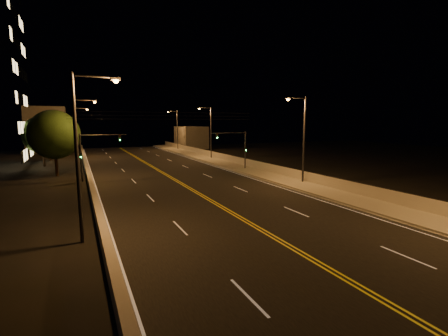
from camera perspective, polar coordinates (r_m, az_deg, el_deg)
name	(u,v)px	position (r m, az deg, el deg)	size (l,w,h in m)	color
ground	(365,290)	(14.99, 23.52, -19.14)	(160.00, 160.00, 0.00)	black
road	(196,192)	(31.20, -4.89, -4.27)	(18.00, 120.00, 0.02)	black
sidewalk	(290,182)	(36.17, 11.45, -2.46)	(3.60, 120.00, 0.30)	gray
curb	(275,184)	(35.13, 8.98, -2.83)	(0.14, 120.00, 0.15)	gray
parapet_wall	(302,175)	(37.04, 13.55, -1.25)	(0.30, 120.00, 1.00)	#ABA28F
jersey_barrier	(94,197)	(29.41, -21.90, -4.71)	(0.45, 120.00, 0.92)	#ABA28F
distant_building_right	(191,137)	(83.37, -5.85, 5.38)	(6.00, 10.00, 5.47)	slate
distant_building_left	(47,130)	(82.42, -28.73, 5.95)	(8.00, 8.00, 9.95)	slate
parapet_rail	(302,171)	(36.96, 13.58, -0.44)	(0.06, 0.06, 120.00)	black
lane_markings	(197,192)	(31.13, -4.84, -4.28)	(17.32, 116.00, 0.00)	silver
streetlight_1	(302,135)	(35.27, 13.56, 5.71)	(2.55, 0.28, 9.26)	#2D2D33
streetlight_2	(210,129)	(58.01, -2.56, 6.80)	(2.55, 0.28, 9.26)	#2D2D33
streetlight_3	(176,127)	(77.82, -8.38, 7.06)	(2.55, 0.28, 9.26)	#2D2D33
streetlight_4	(82,147)	(19.20, -23.71, 3.39)	(2.55, 0.28, 9.26)	#2D2D33
streetlight_5	(78,134)	(40.42, -24.25, 5.50)	(2.55, 0.28, 9.26)	#2D2D33
streetlight_6	(77,129)	(65.51, -24.44, 6.24)	(2.55, 0.28, 9.26)	#2D2D33
traffic_signal_right	(238,145)	(44.33, 2.53, 3.98)	(5.11, 0.31, 5.41)	#2D2D33
traffic_signal_left	(91,150)	(39.54, -22.34, 2.87)	(5.11, 0.31, 5.41)	#2D2D33
overhead_wires	(169,116)	(39.56, -9.72, 9.04)	(22.00, 0.03, 0.83)	black
tree_0	(54,135)	(45.02, -27.69, 5.22)	(6.01, 6.01, 8.15)	black
tree_1	(42,135)	(55.66, -29.35, 5.10)	(5.57, 5.57, 7.55)	black
tree_2	(48,138)	(63.58, -28.48, 4.68)	(4.62, 4.62, 6.27)	black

